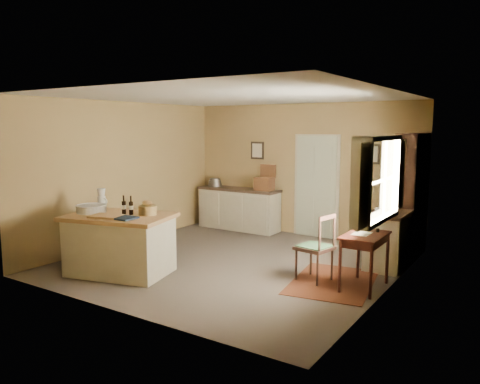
% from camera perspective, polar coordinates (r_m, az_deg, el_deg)
% --- Properties ---
extents(ground, '(5.00, 5.00, 0.00)m').
position_cam_1_polar(ground, '(7.83, -0.71, -8.57)').
color(ground, brown).
rests_on(ground, ground).
extents(wall_back, '(5.00, 0.10, 2.70)m').
position_cam_1_polar(wall_back, '(9.72, 7.50, 2.71)').
color(wall_back, olive).
rests_on(wall_back, ground).
extents(wall_front, '(5.00, 0.10, 2.70)m').
position_cam_1_polar(wall_front, '(5.67, -14.93, -1.18)').
color(wall_front, olive).
rests_on(wall_front, ground).
extents(wall_left, '(0.10, 5.00, 2.70)m').
position_cam_1_polar(wall_left, '(9.18, -13.83, 2.24)').
color(wall_left, olive).
rests_on(wall_left, ground).
extents(wall_right, '(0.10, 5.00, 2.70)m').
position_cam_1_polar(wall_right, '(6.52, 17.86, -0.15)').
color(wall_right, olive).
rests_on(wall_right, ground).
extents(ceiling, '(5.00, 5.00, 0.00)m').
position_cam_1_polar(ceiling, '(7.52, -0.75, 11.57)').
color(ceiling, silver).
rests_on(ceiling, wall_back).
extents(door, '(0.97, 0.06, 2.11)m').
position_cam_1_polar(door, '(9.58, 9.28, 0.82)').
color(door, beige).
rests_on(door, ground).
extents(framed_prints, '(2.82, 0.02, 0.38)m').
position_cam_1_polar(framed_prints, '(9.59, 8.56, 4.83)').
color(framed_prints, black).
rests_on(framed_prints, ground).
extents(window, '(0.25, 1.99, 1.12)m').
position_cam_1_polar(window, '(6.32, 16.78, 1.49)').
color(window, beige).
rests_on(window, ground).
extents(work_island, '(1.76, 1.37, 1.20)m').
position_cam_1_polar(work_island, '(7.38, -14.48, -5.97)').
color(work_island, beige).
rests_on(work_island, ground).
extents(sideboard, '(1.87, 0.53, 1.18)m').
position_cam_1_polar(sideboard, '(10.23, -0.12, -1.88)').
color(sideboard, beige).
rests_on(sideboard, ground).
extents(rug, '(1.34, 1.75, 0.01)m').
position_cam_1_polar(rug, '(7.00, 11.24, -10.69)').
color(rug, '#4A210E').
rests_on(rug, ground).
extents(writing_desk, '(0.50, 0.82, 0.82)m').
position_cam_1_polar(writing_desk, '(6.68, 15.00, -5.84)').
color(writing_desk, '#36150F').
rests_on(writing_desk, ground).
extents(desk_chair, '(0.53, 0.53, 0.98)m').
position_cam_1_polar(desk_chair, '(6.89, 9.06, -6.75)').
color(desk_chair, black).
rests_on(desk_chair, ground).
extents(right_cabinet, '(0.57, 1.02, 0.99)m').
position_cam_1_polar(right_cabinet, '(7.86, 17.72, -5.43)').
color(right_cabinet, beige).
rests_on(right_cabinet, ground).
extents(shelving_unit, '(0.36, 0.96, 2.12)m').
position_cam_1_polar(shelving_unit, '(8.52, 20.40, -0.43)').
color(shelving_unit, black).
rests_on(shelving_unit, ground).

